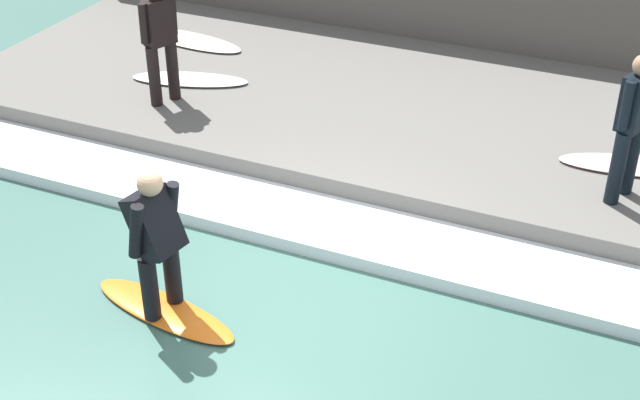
% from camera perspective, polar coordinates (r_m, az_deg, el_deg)
% --- Properties ---
extents(ground_plane, '(28.00, 28.00, 0.00)m').
position_cam_1_polar(ground_plane, '(8.62, -2.20, -6.56)').
color(ground_plane, '#426B60').
extents(concrete_ledge, '(4.40, 12.35, 0.35)m').
position_cam_1_polar(concrete_ledge, '(11.68, 6.35, 5.26)').
color(concrete_ledge, '#66635E').
rests_on(concrete_ledge, ground_plane).
extents(back_wall, '(0.50, 12.97, 1.72)m').
position_cam_1_polar(back_wall, '(13.60, 9.88, 11.99)').
color(back_wall, '#544F49').
rests_on(back_wall, ground_plane).
extents(wave_foam_crest, '(1.00, 11.73, 0.15)m').
position_cam_1_polar(wave_foam_crest, '(9.51, 1.13, -1.87)').
color(wave_foam_crest, silver).
rests_on(wave_foam_crest, ground_plane).
extents(surfboard_riding, '(0.72, 1.69, 0.06)m').
position_cam_1_polar(surfboard_riding, '(8.59, -9.91, -6.97)').
color(surfboard_riding, orange).
rests_on(surfboard_riding, ground_plane).
extents(surfer_riding, '(0.56, 0.50, 1.48)m').
position_cam_1_polar(surfer_riding, '(8.10, -10.46, -2.25)').
color(surfer_riding, black).
rests_on(surfer_riding, surfboard_riding).
extents(surfer_waiting_near, '(0.50, 0.36, 1.58)m').
position_cam_1_polar(surfer_waiting_near, '(11.47, -10.21, 10.25)').
color(surfer_waiting_near, black).
rests_on(surfer_waiting_near, concrete_ledge).
extents(surfboard_waiting_near, '(0.91, 1.67, 0.06)m').
position_cam_1_polar(surfboard_waiting_near, '(12.33, -8.33, 7.65)').
color(surfboard_waiting_near, white).
rests_on(surfboard_waiting_near, concrete_ledge).
extents(surfer_waiting_far, '(0.52, 0.34, 1.62)m').
position_cam_1_polar(surfer_waiting_far, '(9.64, 19.39, 4.84)').
color(surfer_waiting_far, black).
rests_on(surfer_waiting_far, concrete_ledge).
extents(surfboard_waiting_far, '(0.89, 1.86, 0.06)m').
position_cam_1_polar(surfboard_waiting_far, '(10.69, 19.80, 2.07)').
color(surfboard_waiting_far, beige).
rests_on(surfboard_waiting_far, concrete_ledge).
extents(surfboard_spare, '(0.76, 1.87, 0.06)m').
position_cam_1_polar(surfboard_spare, '(13.67, -8.31, 10.10)').
color(surfboard_spare, beige).
rests_on(surfboard_spare, concrete_ledge).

